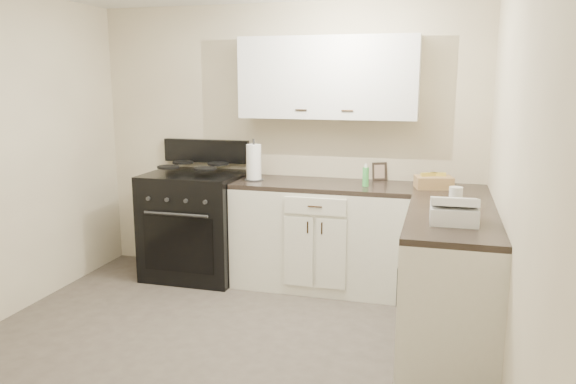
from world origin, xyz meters
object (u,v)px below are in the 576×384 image
(knife_block, at_px, (252,167))
(paper_towel, at_px, (254,162))
(stove, at_px, (196,227))
(wicker_basket, at_px, (434,182))
(countertop_grill, at_px, (454,214))

(knife_block, xyz_separation_m, paper_towel, (0.07, -0.14, 0.06))
(knife_block, bearing_deg, paper_towel, -65.13)
(stove, relative_size, paper_towel, 3.24)
(wicker_basket, bearing_deg, countertop_grill, -82.88)
(knife_block, bearing_deg, stove, -163.64)
(paper_towel, distance_m, wicker_basket, 1.56)
(stove, relative_size, wicker_basket, 3.50)
(paper_towel, height_order, countertop_grill, paper_towel)
(stove, distance_m, countertop_grill, 2.60)
(stove, height_order, wicker_basket, wicker_basket)
(paper_towel, relative_size, countertop_grill, 1.11)
(knife_block, height_order, paper_towel, paper_towel)
(stove, xyz_separation_m, knife_block, (0.52, 0.15, 0.58))
(stove, relative_size, knife_block, 5.37)
(stove, relative_size, countertop_grill, 3.61)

